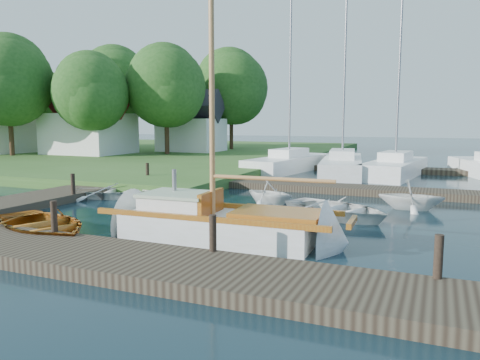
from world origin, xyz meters
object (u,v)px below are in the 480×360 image
at_px(house_a, 89,123).
at_px(tree_7, 231,87).
at_px(mooring_post_4, 73,184).
at_px(tender_b, 270,190).
at_px(mooring_post_2, 213,233).
at_px(house_c, 191,127).
at_px(sailboat, 226,227).
at_px(marina_boat_0, 289,162).
at_px(tree_5, 34,97).
at_px(tree_3, 166,86).
at_px(tender_d, 411,193).
at_px(dinghy, 41,221).
at_px(tree_1, 9,81).
at_px(mooring_post_3, 438,257).
at_px(mooring_post_5, 147,171).
at_px(tree_4, 115,85).
at_px(tender_a, 113,190).
at_px(tender_c, 337,206).
at_px(marina_boat_2, 395,166).
at_px(mooring_post_1, 54,216).
at_px(tree_2, 91,92).
at_px(marina_boat_1, 342,164).

xyz_separation_m(house_a, tree_7, (8.00, 10.05, 3.24)).
distance_m(mooring_post_4, tender_b, 7.56).
bearing_deg(mooring_post_2, house_c, 119.86).
relative_size(sailboat, marina_boat_0, 0.85).
height_order(marina_boat_0, tree_5, marina_boat_0).
bearing_deg(tree_3, mooring_post_2, -56.08).
height_order(mooring_post_4, tender_d, tender_d).
xyz_separation_m(mooring_post_2, mooring_post_4, (-8.50, 5.00, 0.00)).
bearing_deg(dinghy, sailboat, -50.79).
distance_m(sailboat, house_c, 29.18).
distance_m(tender_b, tree_1, 26.61).
bearing_deg(tender_b, mooring_post_3, -121.82).
xyz_separation_m(mooring_post_5, tree_3, (-7.00, 13.05, 5.11)).
relative_size(sailboat, tree_4, 1.02).
bearing_deg(tree_5, tender_a, -38.10).
bearing_deg(tender_d, mooring_post_2, 154.01).
xyz_separation_m(mooring_post_5, tree_1, (-17.00, 7.05, 5.39)).
xyz_separation_m(mooring_post_4, tender_d, (12.09, 3.45, -0.12)).
bearing_deg(tree_5, tender_d, -25.32).
height_order(sailboat, tender_c, sailboat).
relative_size(marina_boat_0, marina_boat_2, 0.99).
relative_size(mooring_post_1, dinghy, 0.21).
xyz_separation_m(tender_a, tree_2, (-11.81, 12.67, 4.92)).
distance_m(tree_2, tree_4, 9.01).
relative_size(tender_b, house_a, 0.33).
bearing_deg(marina_boat_2, house_a, 92.15).
xyz_separation_m(mooring_post_2, marina_boat_0, (-4.17, 19.03, -0.13)).
bearing_deg(tree_7, mooring_post_2, -66.50).
bearing_deg(tree_1, tender_a, -30.92).
bearing_deg(marina_boat_0, mooring_post_4, 171.99).
relative_size(mooring_post_5, tender_a, 0.25).
bearing_deg(mooring_post_5, marina_boat_2, 39.01).
bearing_deg(sailboat, mooring_post_3, -23.27).
distance_m(mooring_post_3, tree_3, 30.94).
bearing_deg(mooring_post_3, mooring_post_5, 142.43).
bearing_deg(marina_boat_1, tender_d, -166.55).
relative_size(mooring_post_4, tree_1, 0.09).
xyz_separation_m(mooring_post_2, marina_boat_2, (2.18, 18.65, -0.12)).
bearing_deg(mooring_post_2, sailboat, 107.34).
xyz_separation_m(tender_c, marina_boat_0, (-5.62, 12.99, 0.19)).
distance_m(mooring_post_3, tree_2, 30.98).
relative_size(mooring_post_1, house_c, 0.15).
relative_size(mooring_post_2, mooring_post_5, 1.00).
distance_m(mooring_post_2, tree_2, 27.64).
height_order(tender_d, tree_7, tree_7).
distance_m(tender_c, tree_1, 29.67).
distance_m(mooring_post_3, tender_b, 9.42).
distance_m(mooring_post_3, marina_boat_2, 18.79).
bearing_deg(tender_d, mooring_post_1, 133.26).
distance_m(mooring_post_5, marina_boat_1, 11.92).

